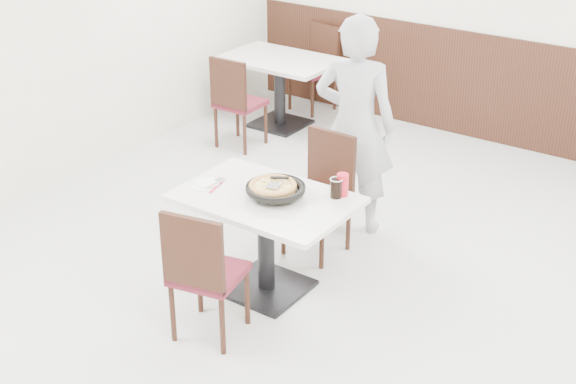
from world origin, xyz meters
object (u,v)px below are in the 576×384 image
Objects in this scene: bg_table_left at (280,92)px; chair_far at (317,197)px; bg_chair_left_near at (240,101)px; main_table at (266,244)px; chair_near at (209,270)px; pizza at (273,188)px; red_cup at (343,185)px; cola_glass at (336,189)px; side_plate at (208,183)px; pizza_pan at (276,192)px; diner_person at (355,126)px; bg_chair_left_far at (313,69)px.

chair_far is at bearing -48.63° from bg_table_left.
bg_table_left is at bearing 89.19° from bg_chair_left_near.
main_table is 0.63m from chair_near.
pizza reaches higher than bg_table_left.
chair_far is 5.94× the size of red_cup.
cola_glass is 0.11× the size of bg_table_left.
cola_glass reaches higher than pizza.
side_plate is at bearing -158.21° from cola_glass.
pizza_pan is at bearing -144.44° from cola_glass.
cola_glass is at bearing 96.33° from diner_person.
pizza_pan is (0.06, 0.65, 0.32)m from chair_near.
red_cup is (0.02, 0.05, 0.02)m from cola_glass.
main_table is 1.29m from diner_person.
chair_far is at bearing 93.98° from pizza.
pizza_pan is 2.76m from bg_chair_left_near.
diner_person reaches higher than side_plate.
cola_glass is at bearing 136.95° from bg_chair_left_far.
bg_chair_left_near is at bearing 132.88° from pizza.
bg_chair_left_far reaches higher than main_table.
chair_far is at bearing 141.37° from red_cup.
pizza_pan is 1.16m from diner_person.
main_table is 0.44m from pizza.
red_cup is 0.09× the size of diner_person.
red_cup reaches higher than pizza_pan.
chair_far is 0.90m from side_plate.
bg_chair_left_far reaches higher than cola_glass.
chair_far is at bearing 136.19° from cola_glass.
bg_chair_left_near is at bearing 112.50° from chair_near.
side_plate is 1.03× the size of red_cup.
main_table is at bearing -143.13° from red_cup.
chair_far and bg_chair_left_near have the same top height.
red_cup is (0.87, 0.39, 0.07)m from side_plate.
side_plate is at bearing 53.07° from diner_person.
chair_near is 0.79× the size of bg_table_left.
pizza_pan is 1.12× the size of pizza.
side_plate is 0.17× the size of bg_chair_left_far.
chair_far is at bearing 135.13° from bg_chair_left_far.
bg_chair_left_far is (0.01, 1.30, 0.00)m from bg_chair_left_near.
side_plate is 3.66m from bg_chair_left_far.
bg_chair_left_near reaches higher than main_table.
bg_chair_left_near is (-1.81, 2.65, 0.00)m from chair_near.
side_plate is at bearing -167.32° from pizza.
bg_chair_left_near is 1.00× the size of bg_chair_left_far.
main_table is 7.50× the size of red_cup.
side_plate is 0.14× the size of bg_table_left.
pizza_pan is at bearing -15.45° from pizza.
pizza is 0.27× the size of bg_table_left.
chair_near is 0.53× the size of diner_person.
side_plate is (-0.44, -0.73, 0.28)m from chair_far.
cola_glass is at bearing -112.16° from red_cup.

